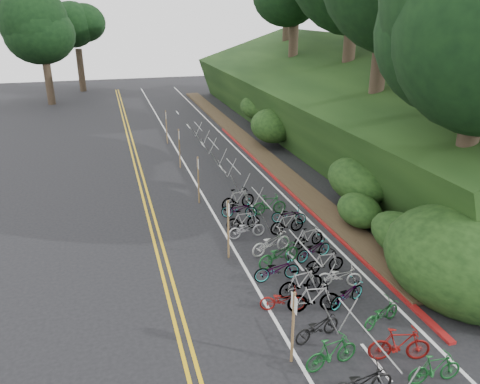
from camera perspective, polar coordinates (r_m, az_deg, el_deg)
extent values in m
plane|color=black|center=(15.00, 1.39, -17.34)|extent=(120.00, 120.00, 0.00)
cube|color=gold|center=(23.18, -11.19, -2.92)|extent=(0.12, 80.00, 0.01)
cube|color=gold|center=(23.20, -10.45, -2.84)|extent=(0.12, 80.00, 0.01)
cube|color=silver|center=(23.58, -3.57, -2.10)|extent=(0.12, 80.00, 0.01)
cube|color=silver|center=(24.74, 5.96, -1.02)|extent=(0.12, 80.00, 0.01)
cube|color=silver|center=(14.70, 16.23, -19.27)|extent=(0.10, 1.60, 0.01)
cube|color=silver|center=(19.02, 6.76, -8.32)|extent=(0.10, 1.60, 0.01)
cube|color=silver|center=(24.08, 1.31, -1.55)|extent=(0.10, 1.60, 0.01)
cube|color=silver|center=(29.49, -2.16, 2.82)|extent=(0.10, 1.60, 0.01)
cube|color=silver|center=(35.09, -4.56, 5.81)|extent=(0.10, 1.60, 0.01)
cube|color=silver|center=(40.80, -6.31, 7.96)|extent=(0.10, 1.60, 0.01)
cube|color=silver|center=(46.59, -7.63, 9.58)|extent=(0.10, 1.60, 0.01)
cube|color=maroon|center=(26.63, 5.38, 0.76)|extent=(0.25, 28.00, 0.10)
cube|color=black|center=(37.86, 11.20, 10.97)|extent=(12.32, 44.00, 9.11)
cube|color=#382819|center=(35.84, 0.64, 6.34)|extent=(1.40, 44.00, 0.16)
ellipsoid|color=#284C19|center=(19.64, 19.19, -5.03)|extent=(2.00, 2.80, 1.60)
ellipsoid|color=#284C19|center=(23.71, 14.20, 1.41)|extent=(2.60, 3.64, 2.08)
ellipsoid|color=#284C19|center=(29.16, 10.55, 6.33)|extent=(2.20, 3.08, 1.76)
ellipsoid|color=#284C19|center=(34.07, 3.90, 8.06)|extent=(3.00, 4.20, 2.40)
ellipsoid|color=#284C19|center=(39.80, 1.91, 10.28)|extent=(2.40, 3.36, 1.92)
ellipsoid|color=#284C19|center=(43.83, 1.93, 12.21)|extent=(2.80, 3.92, 2.24)
ellipsoid|color=#284C19|center=(21.86, 14.34, -2.16)|extent=(1.80, 2.52, 1.44)
ellipsoid|color=#284C19|center=(32.86, 8.80, 9.22)|extent=(3.20, 4.48, 2.56)
ellipsoid|color=black|center=(18.34, 25.72, -7.39)|extent=(5.28, 6.16, 3.52)
cylinder|color=#2D2319|center=(20.03, 25.61, 3.37)|extent=(0.79, 0.79, 5.41)
cylinder|color=#2D2319|center=(23.39, 26.43, 11.22)|extent=(0.86, 0.86, 6.66)
cylinder|color=#2D2319|center=(27.61, 16.36, 12.72)|extent=(0.83, 0.83, 6.25)
cylinder|color=#2D2319|center=(35.62, 13.16, 16.60)|extent=(0.88, 0.88, 7.08)
cylinder|color=#2D2319|center=(42.48, 6.47, 16.30)|extent=(0.81, 0.81, 5.83)
cylinder|color=#2D2319|center=(50.74, 5.69, 18.40)|extent=(0.86, 0.86, 6.66)
cylinder|color=#2D2319|center=(53.84, -22.32, 12.71)|extent=(0.79, 0.79, 5.41)
ellipsoid|color=black|center=(53.45, -23.09, 17.91)|extent=(7.40, 7.40, 7.03)
cylinder|color=#2D2319|center=(61.58, -18.81, 13.87)|extent=(0.77, 0.77, 5.00)
ellipsoid|color=black|center=(61.24, -19.33, 17.97)|extent=(6.48, 6.48, 6.15)
cylinder|color=#9C9C9D|center=(13.64, 15.23, -16.12)|extent=(0.05, 3.24, 0.05)
cylinder|color=#9C9C9D|center=(14.93, 11.00, -14.99)|extent=(0.63, 0.04, 1.23)
cylinder|color=#9C9C9D|center=(15.16, 12.96, -14.54)|extent=(0.63, 0.04, 1.23)
cylinder|color=#9C9C9D|center=(17.64, 7.86, -6.66)|extent=(0.05, 3.00, 0.05)
cylinder|color=#9C9C9D|center=(16.72, 8.81, -10.68)|extent=(0.58, 0.04, 1.13)
cylinder|color=#9C9C9D|center=(16.94, 10.56, -10.35)|extent=(0.58, 0.04, 1.13)
cylinder|color=#9C9C9D|center=(18.94, 5.30, -6.42)|extent=(0.58, 0.04, 1.13)
cylinder|color=#9C9C9D|center=(19.14, 6.88, -6.19)|extent=(0.58, 0.04, 1.13)
cylinder|color=#9C9C9D|center=(21.85, 2.65, -0.77)|extent=(0.05, 3.00, 0.05)
cylinder|color=#9C9C9D|center=(20.79, 3.12, -3.72)|extent=(0.58, 0.04, 1.13)
cylinder|color=#9C9C9D|center=(20.96, 4.57, -3.53)|extent=(0.58, 0.04, 1.13)
cylinder|color=#9C9C9D|center=(23.22, 0.87, -0.91)|extent=(0.58, 0.04, 1.13)
cylinder|color=#9C9C9D|center=(23.38, 2.19, -0.76)|extent=(0.58, 0.04, 1.13)
cylinder|color=#9C9C9D|center=(26.35, -0.82, 3.17)|extent=(0.05, 3.00, 0.05)
cylinder|color=#9C9C9D|center=(25.19, -0.58, 0.92)|extent=(0.58, 0.04, 1.13)
cylinder|color=#9C9C9D|center=(25.34, 0.64, 1.04)|extent=(0.58, 0.04, 1.13)
cylinder|color=#9C9C9D|center=(27.75, -2.14, 2.86)|extent=(0.58, 0.04, 1.13)
cylinder|color=#9C9C9D|center=(27.88, -1.02, 2.96)|extent=(0.58, 0.04, 1.13)
cylinder|color=#9C9C9D|center=(30.99, -3.28, 5.94)|extent=(0.05, 3.00, 0.05)
cylinder|color=#9C9C9D|center=(29.78, -3.17, 4.15)|extent=(0.58, 0.04, 1.13)
cylinder|color=#9C9C9D|center=(29.91, -2.12, 4.24)|extent=(0.58, 0.04, 1.13)
cylinder|color=#9C9C9D|center=(32.41, -4.30, 5.55)|extent=(0.58, 0.04, 1.13)
cylinder|color=#9C9C9D|center=(32.52, -3.33, 5.63)|extent=(0.58, 0.04, 1.13)
cylinder|color=#9C9C9D|center=(35.74, -5.10, 7.98)|extent=(0.05, 3.00, 0.05)
cylinder|color=#9C9C9D|center=(34.49, -5.07, 6.50)|extent=(0.58, 0.04, 1.13)
cylinder|color=#9C9C9D|center=(34.60, -4.16, 6.57)|extent=(0.58, 0.04, 1.13)
cylinder|color=#9C9C9D|center=(37.16, -5.93, 7.55)|extent=(0.58, 0.04, 1.13)
cylinder|color=#9C9C9D|center=(37.26, -5.08, 7.62)|extent=(0.58, 0.04, 1.13)
cylinder|color=brown|center=(13.56, 6.46, -16.13)|extent=(0.08, 0.08, 2.31)
cube|color=silver|center=(13.09, 6.61, -13.33)|extent=(0.02, 0.40, 0.50)
cylinder|color=brown|center=(18.55, -1.44, -4.62)|extent=(0.08, 0.08, 2.50)
cube|color=silver|center=(18.18, -1.46, -2.07)|extent=(0.02, 0.40, 0.50)
cylinder|color=brown|center=(23.96, -5.09, 1.45)|extent=(0.08, 0.08, 2.50)
cube|color=silver|center=(23.67, -5.17, 3.50)|extent=(0.02, 0.40, 0.50)
cylinder|color=brown|center=(29.59, -7.39, 5.25)|extent=(0.08, 0.08, 2.50)
cube|color=silver|center=(29.36, -7.47, 6.94)|extent=(0.02, 0.40, 0.50)
cylinder|color=brown|center=(35.35, -8.96, 7.82)|extent=(0.08, 0.08, 2.50)
cube|color=silver|center=(35.15, -9.04, 9.24)|extent=(0.02, 0.40, 0.50)
imported|color=maroon|center=(15.97, 5.23, -12.95)|extent=(0.92, 1.61, 0.80)
imported|color=black|center=(13.31, 14.57, -21.49)|extent=(0.63, 1.79, 0.94)
imported|color=#144C1E|center=(14.29, 22.68, -19.22)|extent=(0.55, 1.57, 0.92)
imported|color=#144C1E|center=(13.95, 11.12, -18.62)|extent=(0.72, 1.74, 1.01)
imported|color=maroon|center=(14.63, 18.88, -17.17)|extent=(0.95, 1.86, 1.08)
imported|color=black|center=(14.89, 9.39, -15.91)|extent=(0.95, 1.72, 0.85)
imported|color=#144C1E|center=(15.91, 16.85, -13.97)|extent=(1.06, 1.69, 0.84)
imported|color=slate|center=(15.95, 9.00, -12.61)|extent=(0.79, 1.84, 1.07)
imported|color=slate|center=(16.54, 12.89, -12.01)|extent=(1.13, 1.71, 0.85)
imported|color=slate|center=(16.71, 7.46, -10.84)|extent=(0.72, 1.79, 1.05)
imported|color=beige|center=(17.50, 12.06, -9.95)|extent=(0.99, 1.69, 0.84)
imported|color=slate|center=(17.49, 4.52, -9.37)|extent=(0.65, 1.77, 0.92)
imported|color=slate|center=(18.14, 10.29, -8.39)|extent=(0.50, 1.61, 0.96)
imported|color=#144C1E|center=(18.42, 4.73, -7.54)|extent=(1.15, 1.99, 0.99)
imported|color=slate|center=(19.04, 8.96, -6.90)|extent=(1.06, 1.80, 0.89)
imported|color=beige|center=(19.27, 3.82, -6.15)|extent=(1.13, 1.97, 0.98)
imported|color=slate|center=(19.92, 8.35, -5.47)|extent=(0.79, 1.60, 0.93)
imported|color=#9E9EA3|center=(20.52, 0.82, -4.46)|extent=(0.65, 1.69, 0.88)
imported|color=slate|center=(20.99, 5.76, -3.78)|extent=(0.63, 1.69, 0.99)
imported|color=slate|center=(21.23, 0.40, -3.42)|extent=(0.48, 1.59, 0.95)
imported|color=slate|center=(21.97, 5.99, -2.81)|extent=(1.13, 1.71, 0.85)
imported|color=slate|center=(22.43, -0.10, -2.07)|extent=(1.11, 1.84, 0.91)
imported|color=#144C1E|center=(22.85, 3.60, -1.52)|extent=(0.59, 1.71, 1.01)
imported|color=slate|center=(23.37, -0.23, -0.82)|extent=(0.88, 1.89, 1.10)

